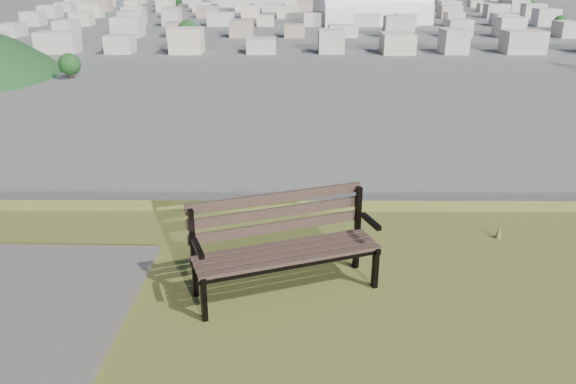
{
  "coord_description": "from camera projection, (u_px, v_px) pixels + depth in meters",
  "views": [
    {
      "loc": [
        -0.14,
        -2.97,
        28.08
      ],
      "look_at": [
        -0.17,
        3.96,
        25.3
      ],
      "focal_mm": 35.0,
      "sensor_mm": 36.0,
      "label": 1
    }
  ],
  "objects": [
    {
      "name": "park_bench",
      "position": [
        283.0,
        240.0,
        5.62
      ],
      "size": [
        1.94,
        1.18,
        0.97
      ],
      "rotation": [
        0.0,
        0.0,
        0.34
      ],
      "color": "#453227",
      "rests_on": "hilltop_mesa"
    },
    {
      "name": "city_blocks",
      "position": [
        291.0,
        7.0,
        378.05
      ],
      "size": [
        395.0,
        361.0,
        7.0
      ],
      "color": "#BCB2A5",
      "rests_on": "ground"
    },
    {
      "name": "city_trees",
      "position": [
        243.0,
        13.0,
        307.66
      ],
      "size": [
        406.52,
        387.2,
        9.98
      ],
      "color": "#35261A",
      "rests_on": "ground"
    },
    {
      "name": "arena",
      "position": [
        372.0,
        13.0,
        297.42
      ],
      "size": [
        63.09,
        37.65,
        24.9
      ],
      "rotation": [
        0.0,
        0.0,
        0.23
      ],
      "color": "silver",
      "rests_on": "ground"
    }
  ]
}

